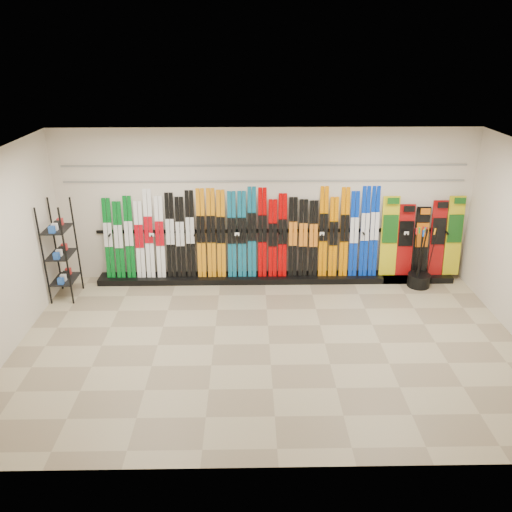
{
  "coord_description": "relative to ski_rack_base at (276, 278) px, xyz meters",
  "views": [
    {
      "loc": [
        -0.33,
        -6.73,
        4.46
      ],
      "look_at": [
        -0.2,
        1.0,
        1.1
      ],
      "focal_mm": 35.0,
      "sensor_mm": 36.0,
      "label": 1
    }
  ],
  "objects": [
    {
      "name": "skis",
      "position": [
        -0.64,
        0.08,
        0.89
      ],
      "size": [
        5.36,
        0.3,
        1.82
      ],
      "color": "#05631A",
      "rests_on": "ski_rack_base"
    },
    {
      "name": "back_wall",
      "position": [
        -0.22,
        0.22,
        1.44
      ],
      "size": [
        8.0,
        0.0,
        8.0
      ],
      "primitive_type": "plane",
      "rotation": [
        1.57,
        0.0,
        0.0
      ],
      "color": "beige",
      "rests_on": "floor"
    },
    {
      "name": "floor",
      "position": [
        -0.22,
        -2.28,
        -0.06
      ],
      "size": [
        8.0,
        8.0,
        0.0
      ],
      "primitive_type": "plane",
      "color": "gray",
      "rests_on": "ground"
    },
    {
      "name": "slatwall_rail_1",
      "position": [
        -0.22,
        0.2,
        2.24
      ],
      "size": [
        7.6,
        0.02,
        0.03
      ],
      "primitive_type": "cube",
      "color": "gray",
      "rests_on": "back_wall"
    },
    {
      "name": "snowboards",
      "position": [
        2.86,
        0.08,
        0.81
      ],
      "size": [
        1.61,
        0.24,
        1.58
      ],
      "color": "gold",
      "rests_on": "ski_rack_base"
    },
    {
      "name": "ceiling",
      "position": [
        -0.22,
        -2.28,
        2.94
      ],
      "size": [
        8.0,
        8.0,
        0.0
      ],
      "primitive_type": "plane",
      "rotation": [
        3.14,
        0.0,
        0.0
      ],
      "color": "silver",
      "rests_on": "back_wall"
    },
    {
      "name": "pole_bin",
      "position": [
        2.79,
        -0.28,
        0.07
      ],
      "size": [
        0.43,
        0.43,
        0.25
      ],
      "primitive_type": "cylinder",
      "color": "black",
      "rests_on": "floor"
    },
    {
      "name": "slatwall_rail_0",
      "position": [
        -0.22,
        0.2,
        1.94
      ],
      "size": [
        7.6,
        0.02,
        0.03
      ],
      "primitive_type": "cube",
      "color": "gray",
      "rests_on": "back_wall"
    },
    {
      "name": "accessory_rack",
      "position": [
        -3.97,
        -0.58,
        0.86
      ],
      "size": [
        0.4,
        0.6,
        1.85
      ],
      "primitive_type": "cube",
      "color": "black",
      "rests_on": "floor"
    },
    {
      "name": "ski_rack_base",
      "position": [
        0.0,
        0.0,
        0.0
      ],
      "size": [
        8.0,
        0.4,
        0.12
      ],
      "primitive_type": "cube",
      "color": "black",
      "rests_on": "floor"
    },
    {
      "name": "ski_poles",
      "position": [
        2.77,
        -0.26,
        0.55
      ],
      "size": [
        0.47,
        0.33,
        1.18
      ],
      "color": "black",
      "rests_on": "pole_bin"
    }
  ]
}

